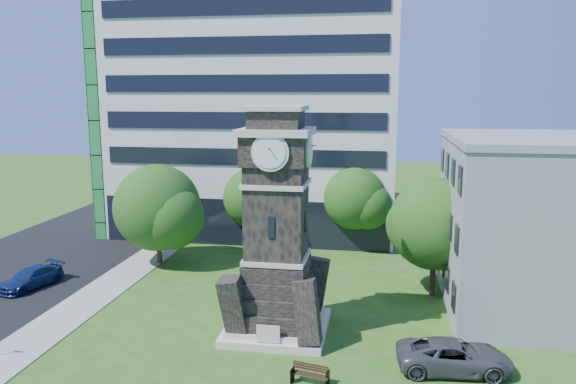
% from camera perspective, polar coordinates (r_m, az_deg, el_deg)
% --- Properties ---
extents(ground, '(160.00, 160.00, 0.00)m').
position_cam_1_polar(ground, '(30.61, -7.55, -14.91)').
color(ground, '#275418').
rests_on(ground, ground).
extents(sidewalk, '(3.00, 70.00, 0.06)m').
position_cam_1_polar(sidewalk, '(38.41, -19.17, -10.05)').
color(sidewalk, gray).
rests_on(sidewalk, ground).
extents(clock_tower, '(5.40, 5.40, 12.22)m').
position_cam_1_polar(clock_tower, '(29.95, -1.14, -4.63)').
color(clock_tower, beige).
rests_on(clock_tower, ground).
extents(office_tall, '(26.20, 15.11, 28.60)m').
position_cam_1_polar(office_tall, '(53.58, -3.00, 11.52)').
color(office_tall, silver).
rests_on(office_tall, ground).
extents(car_street_north, '(2.99, 4.88, 1.32)m').
position_cam_1_polar(car_street_north, '(41.62, -24.67, -7.94)').
color(car_street_north, navy).
rests_on(car_street_north, ground).
extents(car_east_lot, '(5.52, 2.90, 1.48)m').
position_cam_1_polar(car_east_lot, '(28.39, 16.53, -15.70)').
color(car_east_lot, '#4A4B4F').
rests_on(car_east_lot, ground).
extents(park_bench, '(1.70, 0.45, 0.88)m').
position_cam_1_polar(park_bench, '(26.48, 2.26, -17.92)').
color(park_bench, black).
rests_on(park_bench, ground).
extents(tree_nw, '(7.19, 6.54, 7.62)m').
position_cam_1_polar(tree_nw, '(43.26, -13.01, -1.78)').
color(tree_nw, '#332114').
rests_on(tree_nw, ground).
extents(tree_nc, '(5.65, 5.13, 6.78)m').
position_cam_1_polar(tree_nc, '(46.96, -3.40, -0.77)').
color(tree_nc, '#332114').
rests_on(tree_nc, ground).
extents(tree_ne, '(5.72, 5.20, 6.98)m').
position_cam_1_polar(tree_ne, '(46.18, 6.92, -0.81)').
color(tree_ne, '#332114').
rests_on(tree_ne, ground).
extents(tree_east, '(6.44, 5.86, 7.62)m').
position_cam_1_polar(tree_east, '(36.74, 14.83, -3.44)').
color(tree_east, '#332114').
rests_on(tree_east, ground).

